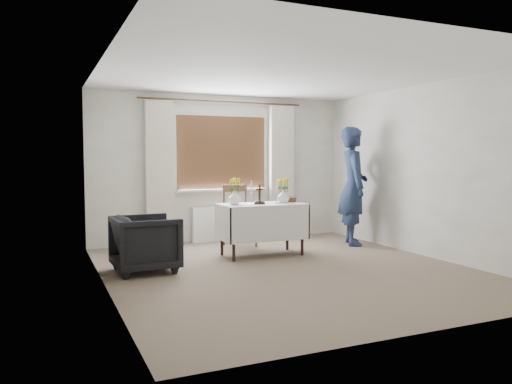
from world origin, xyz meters
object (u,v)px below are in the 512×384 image
at_px(armchair, 146,243).
at_px(wooden_cross, 260,194).
at_px(flower_vase_left, 234,198).
at_px(wooden_chair, 240,216).
at_px(flower_vase_right, 283,196).
at_px(person, 353,186).
at_px(altar_table, 262,230).

bearing_deg(armchair, wooden_cross, -82.09).
bearing_deg(armchair, flower_vase_left, -76.59).
bearing_deg(armchair, wooden_chair, -58.57).
height_order(armchair, flower_vase_right, flower_vase_right).
bearing_deg(flower_vase_right, wooden_chair, 112.98).
bearing_deg(flower_vase_right, person, 10.18).
xyz_separation_m(altar_table, flower_vase_right, (0.34, -0.01, 0.48)).
height_order(wooden_chair, flower_vase_right, wooden_chair).
distance_m(altar_table, flower_vase_right, 0.59).
xyz_separation_m(wooden_chair, flower_vase_right, (0.36, -0.84, 0.36)).
relative_size(altar_table, flower_vase_right, 6.35).
bearing_deg(flower_vase_left, flower_vase_right, -2.83).
relative_size(altar_table, person, 0.64).
relative_size(wooden_cross, flower_vase_left, 1.45).
relative_size(armchair, flower_vase_left, 3.97).
distance_m(armchair, person, 3.64).
xyz_separation_m(wooden_chair, person, (1.78, -0.59, 0.47)).
xyz_separation_m(flower_vase_left, flower_vase_right, (0.76, -0.04, -0.00)).
height_order(flower_vase_left, flower_vase_right, flower_vase_left).
relative_size(altar_table, armchair, 1.57).
bearing_deg(altar_table, wooden_cross, -144.65).
bearing_deg(wooden_cross, wooden_chair, 67.19).
xyz_separation_m(altar_table, armchair, (-1.78, -0.37, -0.02)).
distance_m(wooden_chair, flower_vase_left, 0.97).
bearing_deg(flower_vase_left, person, 5.69).
xyz_separation_m(armchair, flower_vase_right, (2.11, 0.36, 0.50)).
distance_m(person, wooden_cross, 1.84).
bearing_deg(wooden_chair, wooden_cross, -95.45).
height_order(altar_table, person, person).
relative_size(armchair, person, 0.41).
bearing_deg(altar_table, flower_vase_left, 176.42).
height_order(wooden_chair, wooden_cross, wooden_cross).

